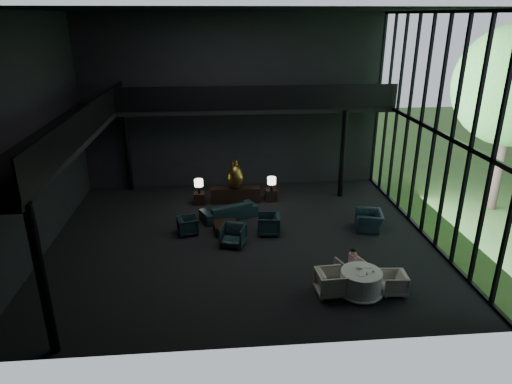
{
  "coord_description": "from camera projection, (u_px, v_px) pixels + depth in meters",
  "views": [
    {
      "loc": [
        -0.81,
        -15.3,
        7.83
      ],
      "look_at": [
        0.58,
        0.5,
        1.68
      ],
      "focal_mm": 32.0,
      "sensor_mm": 36.0,
      "label": 1
    }
  ],
  "objects": [
    {
      "name": "lounge_armchair_east",
      "position": [
        269.0,
        222.0,
        17.37
      ],
      "size": [
        0.98,
        1.03,
        0.96
      ],
      "primitive_type": "imported",
      "rotation": [
        0.0,
        0.0,
        -1.69
      ],
      "color": "#0F2A35",
      "rests_on": "floor"
    },
    {
      "name": "coffee_cup",
      "position": [
        373.0,
        271.0,
        13.45
      ],
      "size": [
        0.11,
        0.11,
        0.07
      ],
      "primitive_type": "cylinder",
      "rotation": [
        0.0,
        0.0,
        -0.25
      ],
      "color": "white",
      "rests_on": "saucer"
    },
    {
      "name": "plate_b",
      "position": [
        368.0,
        266.0,
        13.76
      ],
      "size": [
        0.26,
        0.26,
        0.02
      ],
      "primitive_type": "cylinder",
      "rotation": [
        0.0,
        0.0,
        0.11
      ],
      "color": "white",
      "rests_on": "dining_table"
    },
    {
      "name": "plate_a",
      "position": [
        361.0,
        274.0,
        13.34
      ],
      "size": [
        0.26,
        0.26,
        0.02
      ],
      "primitive_type": "cylinder",
      "rotation": [
        0.0,
        0.0,
        -0.05
      ],
      "color": "white",
      "rests_on": "dining_table"
    },
    {
      "name": "curtain_wall",
      "position": [
        435.0,
        131.0,
        16.22
      ],
      "size": [
        0.2,
        12.0,
        8.0
      ],
      "primitive_type": null,
      "color": "black",
      "rests_on": "ground"
    },
    {
      "name": "dining_chair_west",
      "position": [
        331.0,
        280.0,
        13.56
      ],
      "size": [
        0.93,
        0.98,
        0.96
      ],
      "primitive_type": "imported",
      "rotation": [
        0.0,
        0.0,
        1.63
      ],
      "color": "beige",
      "rests_on": "floor"
    },
    {
      "name": "column_ne",
      "position": [
        343.0,
        154.0,
        20.49
      ],
      "size": [
        0.24,
        0.24,
        4.0
      ],
      "primitive_type": "cylinder",
      "color": "black",
      "rests_on": "floor"
    },
    {
      "name": "saucer",
      "position": [
        372.0,
        272.0,
        13.44
      ],
      "size": [
        0.18,
        0.18,
        0.01
      ],
      "primitive_type": "cylinder",
      "rotation": [
        0.0,
        0.0,
        -0.39
      ],
      "color": "white",
      "rests_on": "dining_table"
    },
    {
      "name": "lounge_armchair_south",
      "position": [
        233.0,
        233.0,
        16.47
      ],
      "size": [
        1.16,
        1.12,
        0.96
      ],
      "primitive_type": "imported",
      "rotation": [
        0.0,
        0.0,
        -0.31
      ],
      "color": "black",
      "rests_on": "floor"
    },
    {
      "name": "column_nw",
      "position": [
        127.0,
        149.0,
        21.27
      ],
      "size": [
        0.24,
        0.24,
        4.0
      ],
      "primitive_type": "cylinder",
      "color": "black",
      "rests_on": "floor"
    },
    {
      "name": "column_sw",
      "position": [
        42.0,
        282.0,
        10.68
      ],
      "size": [
        0.24,
        0.24,
        4.0
      ],
      "primitive_type": "cylinder",
      "color": "black",
      "rests_on": "floor"
    },
    {
      "name": "child",
      "position": [
        353.0,
        256.0,
        14.4
      ],
      "size": [
        0.26,
        0.26,
        0.56
      ],
      "rotation": [
        0.0,
        0.0,
        3.14
      ],
      "color": "#EAABC2",
      "rests_on": "dining_chair_north"
    },
    {
      "name": "table_lamp_left",
      "position": [
        199.0,
        183.0,
        19.89
      ],
      "size": [
        0.38,
        0.38,
        0.64
      ],
      "color": "black",
      "rests_on": "side_table_left"
    },
    {
      "name": "bronze_urn",
      "position": [
        235.0,
        176.0,
        19.97
      ],
      "size": [
        0.7,
        0.7,
        1.31
      ],
      "color": "#AF7935",
      "rests_on": "console"
    },
    {
      "name": "lounge_armchair_west",
      "position": [
        188.0,
        225.0,
        17.4
      ],
      "size": [
        0.81,
        0.84,
        0.73
      ],
      "primitive_type": "imported",
      "rotation": [
        0.0,
        0.0,
        1.8
      ],
      "color": "#142C30",
      "rests_on": "floor"
    },
    {
      "name": "side_table_left",
      "position": [
        199.0,
        198.0,
        20.22
      ],
      "size": [
        0.48,
        0.48,
        0.53
      ],
      "primitive_type": "cube",
      "color": "black",
      "rests_on": "floor"
    },
    {
      "name": "cream_pot",
      "position": [
        367.0,
        274.0,
        13.32
      ],
      "size": [
        0.08,
        0.08,
        0.07
      ],
      "primitive_type": "cylinder",
      "rotation": [
        0.0,
        0.0,
        0.41
      ],
      "color": "#99999E",
      "rests_on": "dining_table"
    },
    {
      "name": "wall_left",
      "position": [
        30.0,
        139.0,
        15.09
      ],
      "size": [
        0.04,
        12.0,
        8.0
      ],
      "primitive_type": "cube",
      "color": "black",
      "rests_on": "ground"
    },
    {
      "name": "wall_back",
      "position": [
        233.0,
        104.0,
        21.23
      ],
      "size": [
        14.0,
        0.04,
        8.0
      ],
      "primitive_type": "cube",
      "color": "black",
      "rests_on": "ground"
    },
    {
      "name": "ceiling",
      "position": [
        239.0,
        10.0,
        14.21
      ],
      "size": [
        14.0,
        12.0,
        0.02
      ],
      "primitive_type": "cube",
      "color": "black",
      "rests_on": "ground"
    },
    {
      "name": "window_armchair",
      "position": [
        369.0,
        217.0,
        17.72
      ],
      "size": [
        0.95,
        1.27,
        1.0
      ],
      "primitive_type": "imported",
      "rotation": [
        0.0,
        0.0,
        -1.76
      ],
      "color": "#1A343C",
      "rests_on": "floor"
    },
    {
      "name": "console",
      "position": [
        235.0,
        195.0,
        20.38
      ],
      "size": [
        2.18,
        0.5,
        0.7
      ],
      "primitive_type": "cube",
      "color": "black",
      "rests_on": "floor"
    },
    {
      "name": "dining_table",
      "position": [
        361.0,
        284.0,
        13.65
      ],
      "size": [
        1.38,
        1.38,
        0.75
      ],
      "color": "white",
      "rests_on": "floor"
    },
    {
      "name": "railing_back",
      "position": [
        259.0,
        97.0,
        19.24
      ],
      "size": [
        12.0,
        0.06,
        1.0
      ],
      "primitive_type": "cube",
      "color": "black",
      "rests_on": "mezzanine_back"
    },
    {
      "name": "side_table_right",
      "position": [
        271.0,
        195.0,
        20.56
      ],
      "size": [
        0.51,
        0.51,
        0.56
      ],
      "primitive_type": "cube",
      "color": "black",
      "rests_on": "floor"
    },
    {
      "name": "wall_front",
      "position": [
        256.0,
        201.0,
        10.08
      ],
      "size": [
        14.0,
        0.04,
        8.0
      ],
      "primitive_type": "cube",
      "color": "black",
      "rests_on": "ground"
    },
    {
      "name": "railing_left",
      "position": [
        89.0,
        120.0,
        15.03
      ],
      "size": [
        0.06,
        12.0,
        1.0
      ],
      "primitive_type": "cube",
      "color": "black",
      "rests_on": "mezzanine_left"
    },
    {
      "name": "mezzanine_back",
      "position": [
        257.0,
        107.0,
        20.38
      ],
      "size": [
        12.0,
        2.0,
        0.25
      ],
      "primitive_type": "cube",
      "color": "black",
      "rests_on": "wall_back"
    },
    {
      "name": "coffee_table",
      "position": [
        226.0,
        228.0,
        17.55
      ],
      "size": [
        1.01,
        1.01,
        0.4
      ],
      "primitive_type": "cube",
      "rotation": [
        0.0,
        0.0,
        0.14
      ],
      "color": "black",
      "rests_on": "floor"
    },
    {
      "name": "table_lamp_right",
      "position": [
        272.0,
        181.0,
        20.08
      ],
      "size": [
        0.38,
        0.38,
        0.64
      ],
      "color": "black",
      "rests_on": "side_table_right"
    },
    {
      "name": "sofa",
      "position": [
        229.0,
        207.0,
        18.72
      ],
      "size": [
        2.66,
        1.72,
        1.01
      ],
      "primitive_type": "imported",
      "rotation": [
        0.0,
        0.0,
        3.55
      ],
      "color": "#143034",
      "rests_on": "floor"
    },
    {
      "name": "floor",
      "position": [
        242.0,
        239.0,
        17.1
      ],
      "size": [
        14.0,
        12.0,
        0.02
      ],
      "primitive_type": "cube",
      "color": "black",
      "rests_on": "ground"
    },
    {
      "name": "mezzanine_left",
      "position": [
        61.0,
        139.0,
        15.17
      ],
      "size": [
        2.0,
        12.0,
        0.25
      ],
      "primitive_type": "cube",
      "color": "black",
      "rests_on": "wall_left"
    },
    {
      "name": "dining_chair_north",
      "position": [
        350.0,
        268.0,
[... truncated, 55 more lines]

